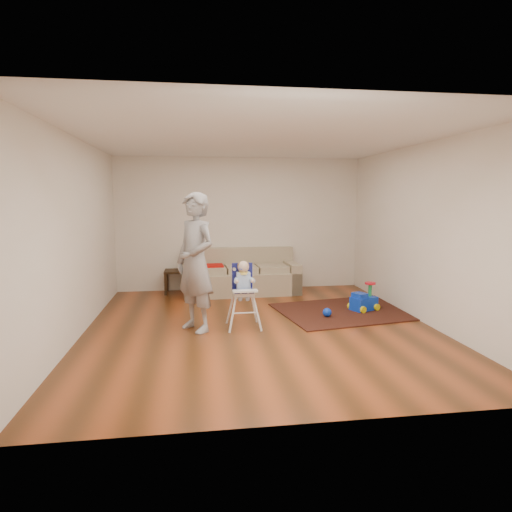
{
  "coord_description": "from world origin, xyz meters",
  "views": [
    {
      "loc": [
        -0.91,
        -6.02,
        1.87
      ],
      "look_at": [
        0.0,
        0.4,
        1.0
      ],
      "focal_mm": 30.0,
      "sensor_mm": 36.0,
      "label": 1
    }
  ],
  "objects": [
    {
      "name": "sofa",
      "position": [
        -0.03,
        2.3,
        0.44
      ],
      "size": [
        2.3,
        1.02,
        0.87
      ],
      "rotation": [
        0.0,
        0.0,
        0.04
      ],
      "color": "gray",
      "rests_on": "ground"
    },
    {
      "name": "room_envelope",
      "position": [
        0.0,
        0.53,
        1.88
      ],
      "size": [
        5.04,
        5.52,
        2.72
      ],
      "color": "silver",
      "rests_on": "ground"
    },
    {
      "name": "area_rug",
      "position": [
        1.58,
        0.66,
        0.01
      ],
      "size": [
        2.46,
        2.01,
        0.02
      ],
      "primitive_type": "cube",
      "rotation": [
        0.0,
        0.0,
        0.17
      ],
      "color": "black",
      "rests_on": "ground"
    },
    {
      "name": "side_table",
      "position": [
        -1.31,
        2.52,
        0.23
      ],
      "size": [
        0.46,
        0.46,
        0.46
      ],
      "primitive_type": null,
      "color": "black",
      "rests_on": "ground"
    },
    {
      "name": "high_chair",
      "position": [
        -0.24,
        0.02,
        0.48
      ],
      "size": [
        0.46,
        0.46,
        0.99
      ],
      "rotation": [
        0.0,
        0.0,
        0.01
      ],
      "color": "silver",
      "rests_on": "ground"
    },
    {
      "name": "ground",
      "position": [
        0.0,
        0.0,
        0.0
      ],
      "size": [
        5.5,
        5.5,
        0.0
      ],
      "primitive_type": "plane",
      "color": "#4B2710",
      "rests_on": "ground"
    },
    {
      "name": "ride_on_toy",
      "position": [
        1.86,
        0.66,
        0.25
      ],
      "size": [
        0.5,
        0.44,
        0.46
      ],
      "primitive_type": null,
      "rotation": [
        0.0,
        0.0,
        0.41
      ],
      "color": "#0E39D0",
      "rests_on": "area_rug"
    },
    {
      "name": "toy_ball",
      "position": [
        1.13,
        0.33,
        0.09
      ],
      "size": [
        0.14,
        0.14,
        0.14
      ],
      "primitive_type": "sphere",
      "color": "#0E39D0",
      "rests_on": "area_rug"
    },
    {
      "name": "adult",
      "position": [
        -0.92,
        -0.01,
        0.98
      ],
      "size": [
        0.81,
        0.85,
        1.96
      ],
      "primitive_type": "imported",
      "rotation": [
        0.0,
        0.0,
        -0.92
      ],
      "color": "gray",
      "rests_on": "ground"
    }
  ]
}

